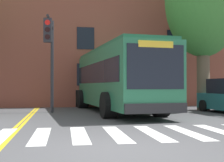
{
  "coord_description": "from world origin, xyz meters",
  "views": [
    {
      "loc": [
        -1.1,
        -6.51,
        1.34
      ],
      "look_at": [
        1.48,
        8.87,
        1.59
      ],
      "focal_mm": 50.0,
      "sensor_mm": 36.0,
      "label": 1
    }
  ],
  "objects": [
    {
      "name": "ground_plane",
      "position": [
        0.0,
        0.0,
        0.0
      ],
      "size": [
        120.0,
        120.0,
        0.0
      ],
      "primitive_type": "plane",
      "color": "#4C4C4F"
    },
    {
      "name": "crosswalk",
      "position": [
        0.46,
        2.06,
        0.0
      ],
      "size": [
        12.9,
        3.25,
        0.01
      ],
      "color": "white",
      "rests_on": "ground"
    },
    {
      "name": "lane_line_yellow_inner",
      "position": [
        -2.52,
        16.06,
        0.0
      ],
      "size": [
        0.12,
        36.0,
        0.01
      ],
      "primitive_type": "cube",
      "color": "gold",
      "rests_on": "ground"
    },
    {
      "name": "lane_line_yellow_outer",
      "position": [
        -2.36,
        16.06,
        0.0
      ],
      "size": [
        0.12,
        36.0,
        0.01
      ],
      "primitive_type": "cube",
      "color": "gold",
      "rests_on": "ground"
    },
    {
      "name": "city_bus",
      "position": [
        1.69,
        9.9,
        1.72
      ],
      "size": [
        3.72,
        11.71,
        3.2
      ],
      "color": "#28704C",
      "rests_on": "ground"
    },
    {
      "name": "traffic_light_overhead",
      "position": [
        -1.54,
        8.24,
        3.12
      ],
      "size": [
        0.37,
        3.02,
        4.65
      ],
      "color": "#28282D",
      "rests_on": "ground"
    },
    {
      "name": "street_tree_curbside_large",
      "position": [
        6.79,
        9.74,
        6.17
      ],
      "size": [
        5.71,
        5.67,
        9.5
      ],
      "color": "brown",
      "rests_on": "ground"
    },
    {
      "name": "building_facade",
      "position": [
        0.51,
        18.09,
        4.13
      ],
      "size": [
        29.87,
        9.85,
        8.25
      ],
      "color": "brown",
      "rests_on": "ground"
    }
  ]
}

